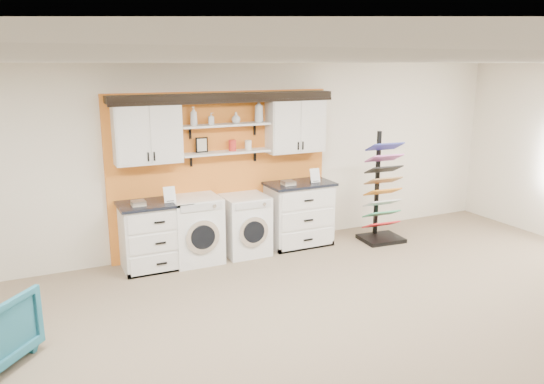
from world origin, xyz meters
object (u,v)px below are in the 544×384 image
base_cabinet_left (155,235)px  base_cabinet_right (299,214)px  dryer (245,225)px  washer (195,229)px  sample_rack (382,207)px

base_cabinet_left → base_cabinet_right: bearing=-0.0°
base_cabinet_left → dryer: size_ratio=1.08×
washer → sample_rack: (2.97, -0.38, 0.07)m
base_cabinet_right → sample_rack: sample_rack is taller
base_cabinet_left → dryer: bearing=-0.1°
washer → base_cabinet_right: bearing=0.1°
dryer → sample_rack: (2.21, -0.38, 0.10)m
washer → sample_rack: sample_rack is taller
sample_rack → base_cabinet_left: bearing=178.4°
washer → dryer: 0.76m
washer → sample_rack: 3.00m
washer → sample_rack: bearing=-7.3°
base_cabinet_left → dryer: (1.34, -0.00, -0.03)m
dryer → washer: bearing=180.0°
base_cabinet_left → dryer: 1.34m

